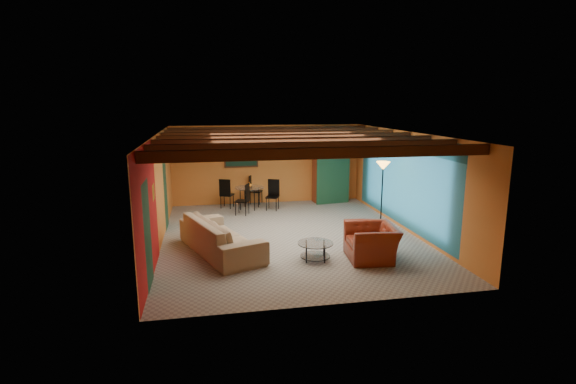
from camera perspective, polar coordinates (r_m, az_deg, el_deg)
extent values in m
cube|color=gray|center=(11.50, 0.19, -5.82)|extent=(6.50, 8.00, 0.01)
cube|color=silver|center=(10.98, 0.20, 7.73)|extent=(6.50, 8.00, 0.01)
cube|color=orange|center=(15.05, -2.74, 3.65)|extent=(6.50, 0.02, 2.70)
cube|color=#9E1211|center=(11.02, -16.63, 0.16)|extent=(0.02, 8.00, 2.70)
cube|color=teal|center=(12.20, 15.35, 1.32)|extent=(0.02, 8.00, 2.70)
imported|color=#8D765B|center=(10.31, -8.82, -5.70)|extent=(1.99, 2.97, 0.81)
imported|color=maroon|center=(9.97, 10.91, -6.50)|extent=(1.16, 1.29, 0.78)
cube|color=brown|center=(15.28, 5.64, 2.52)|extent=(1.24, 0.73, 2.06)
cube|color=black|center=(14.87, -6.17, 4.67)|extent=(1.05, 0.03, 0.65)
imported|color=#26661E|center=(15.13, 5.74, 7.19)|extent=(0.45, 0.41, 0.43)
imported|color=orange|center=(14.21, -5.14, 2.07)|extent=(0.21, 0.21, 0.18)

